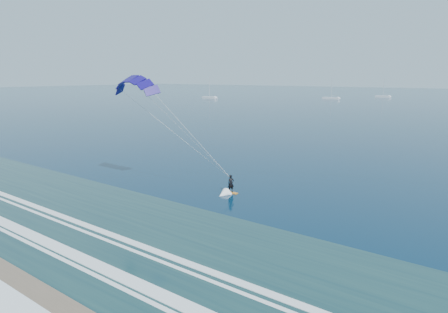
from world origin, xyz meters
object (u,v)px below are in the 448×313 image
kitesurfer_rig (179,127)px  sailboat_2 (383,96)px  sailboat_1 (331,98)px  sailboat_0 (210,97)px

kitesurfer_rig → sailboat_2: bearing=100.0°
kitesurfer_rig → sailboat_1: kitesurfer_rig is taller
kitesurfer_rig → sailboat_2: kitesurfer_rig is taller
sailboat_1 → sailboat_2: sailboat_1 is taller
sailboat_2 → sailboat_1: bearing=-117.0°
kitesurfer_rig → sailboat_0: 184.90m
sailboat_1 → sailboat_2: bearing=63.0°
kitesurfer_rig → sailboat_2: 219.39m
kitesurfer_rig → sailboat_2: size_ratio=1.32×
sailboat_0 → sailboat_1: size_ratio=0.98×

